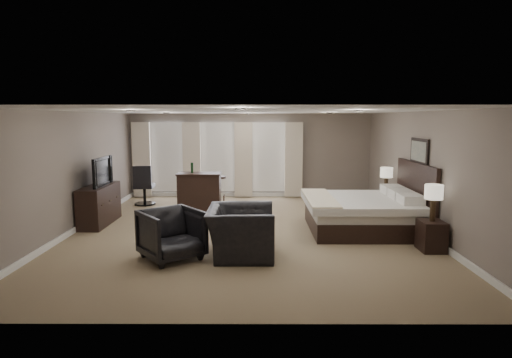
{
  "coord_description": "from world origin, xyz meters",
  "views": [
    {
      "loc": [
        0.23,
        -9.08,
        2.45
      ],
      "look_at": [
        0.2,
        0.4,
        1.1
      ],
      "focal_mm": 30.0,
      "sensor_mm": 36.0,
      "label": 1
    }
  ],
  "objects_px": {
    "nightstand_far": "(385,204)",
    "bar_counter": "(199,191)",
    "lamp_far": "(386,180)",
    "bar_stool_right": "(220,189)",
    "bed": "(365,197)",
    "lamp_near": "(433,203)",
    "tv": "(98,182)",
    "armchair_near": "(241,223)",
    "dresser": "(100,205)",
    "nightstand_near": "(431,236)",
    "armchair_far": "(172,232)",
    "desk_chair": "(144,185)",
    "bar_stool_left": "(182,187)"
  },
  "relations": [
    {
      "from": "nightstand_near",
      "to": "desk_chair",
      "type": "distance_m",
      "value": 7.73
    },
    {
      "from": "dresser",
      "to": "bar_counter",
      "type": "distance_m",
      "value": 2.63
    },
    {
      "from": "bed",
      "to": "bar_stool_right",
      "type": "height_order",
      "value": "bed"
    },
    {
      "from": "nightstand_far",
      "to": "armchair_near",
      "type": "relative_size",
      "value": 0.44
    },
    {
      "from": "nightstand_near",
      "to": "armchair_far",
      "type": "distance_m",
      "value": 4.77
    },
    {
      "from": "dresser",
      "to": "bar_stool_right",
      "type": "distance_m",
      "value": 3.72
    },
    {
      "from": "nightstand_far",
      "to": "dresser",
      "type": "relative_size",
      "value": 0.38
    },
    {
      "from": "bar_stool_left",
      "to": "nightstand_far",
      "type": "bearing_deg",
      "value": -21.63
    },
    {
      "from": "nightstand_far",
      "to": "armchair_far",
      "type": "height_order",
      "value": "armchair_far"
    },
    {
      "from": "bar_counter",
      "to": "desk_chair",
      "type": "height_order",
      "value": "desk_chair"
    },
    {
      "from": "armchair_far",
      "to": "tv",
      "type": "bearing_deg",
      "value": 93.29
    },
    {
      "from": "nightstand_near",
      "to": "nightstand_far",
      "type": "height_order",
      "value": "nightstand_far"
    },
    {
      "from": "bar_counter",
      "to": "armchair_far",
      "type": "bearing_deg",
      "value": -89.18
    },
    {
      "from": "bed",
      "to": "nightstand_near",
      "type": "bearing_deg",
      "value": -58.46
    },
    {
      "from": "armchair_near",
      "to": "bar_stool_right",
      "type": "distance_m",
      "value": 5.04
    },
    {
      "from": "nightstand_near",
      "to": "nightstand_far",
      "type": "bearing_deg",
      "value": 90.0
    },
    {
      "from": "lamp_far",
      "to": "bar_counter",
      "type": "relative_size",
      "value": 0.55
    },
    {
      "from": "nightstand_near",
      "to": "lamp_far",
      "type": "bearing_deg",
      "value": 90.0
    },
    {
      "from": "lamp_far",
      "to": "bar_stool_right",
      "type": "xyz_separation_m",
      "value": [
        -4.35,
        1.81,
        -0.53
      ]
    },
    {
      "from": "lamp_near",
      "to": "desk_chair",
      "type": "bearing_deg",
      "value": 146.64
    },
    {
      "from": "bar_stool_left",
      "to": "desk_chair",
      "type": "distance_m",
      "value": 1.27
    },
    {
      "from": "bed",
      "to": "bar_stool_right",
      "type": "bearing_deg",
      "value": 136.69
    },
    {
      "from": "nightstand_far",
      "to": "bed",
      "type": "bearing_deg",
      "value": -121.54
    },
    {
      "from": "nightstand_near",
      "to": "armchair_far",
      "type": "bearing_deg",
      "value": -174.1
    },
    {
      "from": "lamp_near",
      "to": "armchair_far",
      "type": "xyz_separation_m",
      "value": [
        -4.74,
        -0.49,
        -0.42
      ]
    },
    {
      "from": "tv",
      "to": "armchair_near",
      "type": "distance_m",
      "value": 4.11
    },
    {
      "from": "bar_stool_left",
      "to": "lamp_far",
      "type": "bearing_deg",
      "value": -21.63
    },
    {
      "from": "nightstand_near",
      "to": "bar_stool_right",
      "type": "height_order",
      "value": "bar_stool_right"
    },
    {
      "from": "nightstand_far",
      "to": "lamp_near",
      "type": "xyz_separation_m",
      "value": [
        0.0,
        -2.9,
        0.61
      ]
    },
    {
      "from": "bed",
      "to": "dresser",
      "type": "xyz_separation_m",
      "value": [
        -6.03,
        0.58,
        -0.3
      ]
    },
    {
      "from": "nightstand_near",
      "to": "bar_stool_right",
      "type": "bearing_deg",
      "value": 132.71
    },
    {
      "from": "nightstand_far",
      "to": "lamp_far",
      "type": "relative_size",
      "value": 0.92
    },
    {
      "from": "nightstand_far",
      "to": "armchair_near",
      "type": "distance_m",
      "value": 4.76
    },
    {
      "from": "dresser",
      "to": "armchair_near",
      "type": "distance_m",
      "value": 4.09
    },
    {
      "from": "bar_stool_right",
      "to": "desk_chair",
      "type": "xyz_separation_m",
      "value": [
        -2.11,
        -0.46,
        0.19
      ]
    },
    {
      "from": "lamp_far",
      "to": "armchair_near",
      "type": "distance_m",
      "value": 4.76
    },
    {
      "from": "nightstand_near",
      "to": "lamp_near",
      "type": "xyz_separation_m",
      "value": [
        0.0,
        0.0,
        0.62
      ]
    },
    {
      "from": "nightstand_far",
      "to": "bar_counter",
      "type": "relative_size",
      "value": 0.51
    },
    {
      "from": "lamp_far",
      "to": "armchair_far",
      "type": "height_order",
      "value": "lamp_far"
    },
    {
      "from": "armchair_far",
      "to": "bar_stool_right",
      "type": "xyz_separation_m",
      "value": [
        0.39,
        5.2,
        -0.11
      ]
    },
    {
      "from": "bar_stool_left",
      "to": "desk_chair",
      "type": "bearing_deg",
      "value": -138.07
    },
    {
      "from": "dresser",
      "to": "tv",
      "type": "bearing_deg",
      "value": 0.0
    },
    {
      "from": "desk_chair",
      "to": "dresser",
      "type": "bearing_deg",
      "value": 74.84
    },
    {
      "from": "armchair_far",
      "to": "desk_chair",
      "type": "bearing_deg",
      "value": 72.28
    },
    {
      "from": "armchair_far",
      "to": "desk_chair",
      "type": "height_order",
      "value": "desk_chair"
    },
    {
      "from": "bed",
      "to": "lamp_far",
      "type": "distance_m",
      "value": 1.71
    },
    {
      "from": "bar_stool_left",
      "to": "bar_stool_right",
      "type": "xyz_separation_m",
      "value": [
        1.17,
        -0.38,
        -0.01
      ]
    },
    {
      "from": "lamp_near",
      "to": "bar_counter",
      "type": "height_order",
      "value": "lamp_near"
    },
    {
      "from": "bar_counter",
      "to": "dresser",
      "type": "bearing_deg",
      "value": -143.99
    },
    {
      "from": "tv",
      "to": "armchair_near",
      "type": "height_order",
      "value": "armchair_near"
    }
  ]
}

